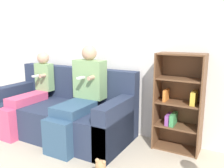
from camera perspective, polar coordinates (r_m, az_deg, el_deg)
ground_plane at (r=3.01m, az=-15.29°, el=-15.61°), size 14.00×14.00×0.00m
back_wall at (r=3.47m, az=-4.58°, el=10.29°), size 10.00×0.06×2.55m
couch at (r=3.40m, az=-11.80°, el=-6.86°), size 1.96×0.89×0.90m
adult_seated at (r=3.00m, az=-7.72°, el=-2.60°), size 0.42×0.83×1.23m
child_seated at (r=3.56m, az=-19.15°, el=-2.10°), size 0.28×0.85×1.11m
bookshelf at (r=2.93m, az=15.89°, el=-4.40°), size 0.54×0.30×1.16m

